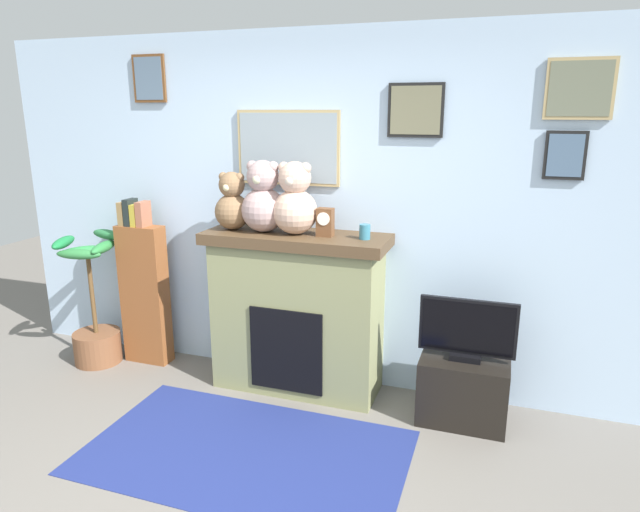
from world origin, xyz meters
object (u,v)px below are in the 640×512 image
object	(u,v)px
mantel_clock	(325,222)
bookshelf	(144,289)
tv_stand	(463,389)
television	(467,331)
teddy_bear_grey	(232,204)
fireplace	(297,312)
potted_plant	(95,319)
candle_jar	(365,232)
teddy_bear_cream	(263,200)
teddy_bear_tan	(295,202)

from	to	relation	value
mantel_clock	bookshelf	bearing A→B (deg)	178.45
tv_stand	television	bearing A→B (deg)	-90.00
bookshelf	mantel_clock	distance (m)	1.71
television	teddy_bear_grey	xyz separation A→B (m)	(-1.71, 0.06, 0.74)
bookshelf	teddy_bear_grey	size ratio (longest dim) A/B	3.25
fireplace	television	bearing A→B (deg)	-3.63
tv_stand	teddy_bear_grey	size ratio (longest dim) A/B	1.37
fireplace	tv_stand	bearing A→B (deg)	-3.56
potted_plant	teddy_bear_grey	size ratio (longest dim) A/B	2.60
candle_jar	teddy_bear_cream	distance (m)	0.77
potted_plant	television	bearing A→B (deg)	1.02
mantel_clock	teddy_bear_grey	distance (m)	0.72
candle_jar	mantel_clock	distance (m)	0.29
mantel_clock	candle_jar	bearing A→B (deg)	0.23
fireplace	bookshelf	size ratio (longest dim) A/B	0.98
fireplace	teddy_bear_grey	world-z (taller)	teddy_bear_grey
television	teddy_bear_tan	distance (m)	1.45
candle_jar	television	bearing A→B (deg)	-4.77
tv_stand	mantel_clock	world-z (taller)	mantel_clock
fireplace	teddy_bear_cream	size ratio (longest dim) A/B	2.61
bookshelf	television	xyz separation A→B (m)	(2.57, -0.10, 0.02)
bookshelf	teddy_bear_grey	world-z (taller)	teddy_bear_grey
tv_stand	teddy_bear_grey	distance (m)	2.07
bookshelf	mantel_clock	world-z (taller)	mantel_clock
teddy_bear_grey	fireplace	bearing A→B (deg)	2.14
television	teddy_bear_grey	world-z (taller)	teddy_bear_grey
bookshelf	candle_jar	size ratio (longest dim) A/B	13.35
candle_jar	teddy_bear_grey	xyz separation A→B (m)	(-0.99, -0.00, 0.14)
mantel_clock	teddy_bear_cream	size ratio (longest dim) A/B	0.38
bookshelf	tv_stand	size ratio (longest dim) A/B	2.37
teddy_bear_cream	fireplace	bearing A→B (deg)	4.37
potted_plant	bookshelf	bearing A→B (deg)	21.39
potted_plant	teddy_bear_grey	distance (m)	1.61
tv_stand	teddy_bear_cream	distance (m)	1.90
teddy_bear_grey	teddy_bear_tan	xyz separation A→B (m)	(0.49, -0.00, 0.04)
television	fireplace	bearing A→B (deg)	176.37
potted_plant	fireplace	bearing A→B (deg)	4.28
potted_plant	tv_stand	bearing A→B (deg)	1.04
fireplace	teddy_bear_tan	distance (m)	0.82
television	candle_jar	xyz separation A→B (m)	(-0.72, 0.06, 0.60)
mantel_clock	teddy_bear_grey	xyz separation A→B (m)	(-0.71, 0.00, 0.09)
television	teddy_bear_grey	distance (m)	1.86
teddy_bear_grey	television	bearing A→B (deg)	-1.99
bookshelf	television	bearing A→B (deg)	-2.26
teddy_bear_tan	television	bearing A→B (deg)	-2.78
teddy_bear_cream	teddy_bear_tan	world-z (taller)	teddy_bear_cream
tv_stand	teddy_bear_cream	bearing A→B (deg)	177.74
mantel_clock	teddy_bear_grey	bearing A→B (deg)	179.95
bookshelf	teddy_bear_grey	distance (m)	1.15
potted_plant	candle_jar	xyz separation A→B (m)	(2.25, 0.11, 0.87)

